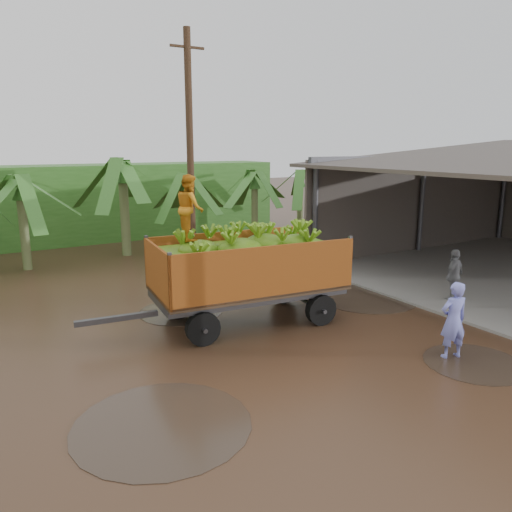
{
  "coord_description": "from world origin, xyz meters",
  "views": [
    {
      "loc": [
        -5.97,
        -8.73,
        4.55
      ],
      "look_at": [
        0.83,
        2.5,
        1.6
      ],
      "focal_mm": 35.0,
      "sensor_mm": 36.0,
      "label": 1
    }
  ],
  "objects": [
    {
      "name": "ground",
      "position": [
        0.0,
        0.0,
        0.0
      ],
      "size": [
        100.0,
        100.0,
        0.0
      ],
      "primitive_type": "plane",
      "color": "black",
      "rests_on": "ground"
    },
    {
      "name": "hedge_north",
      "position": [
        -2.0,
        16.0,
        1.8
      ],
      "size": [
        22.0,
        3.0,
        3.6
      ],
      "primitive_type": "cube",
      "color": "#2D661E",
      "rests_on": "ground"
    },
    {
      "name": "banana_trailer",
      "position": [
        0.26,
        2.01,
        1.46
      ],
      "size": [
        6.78,
        2.85,
        3.85
      ],
      "rotation": [
        0.0,
        0.0,
        -0.11
      ],
      "color": "#CC661D",
      "rests_on": "ground"
    },
    {
      "name": "man_blue",
      "position": [
        2.92,
        -2.25,
        0.86
      ],
      "size": [
        0.71,
        0.56,
        1.71
      ],
      "primitive_type": "imported",
      "rotation": [
        0.0,
        0.0,
        2.87
      ],
      "color": "#7E84E6",
      "rests_on": "ground"
    },
    {
      "name": "man_grey",
      "position": [
        6.33,
        0.36,
        0.79
      ],
      "size": [
        0.99,
        0.59,
        1.58
      ],
      "primitive_type": "imported",
      "rotation": [
        0.0,
        0.0,
        3.37
      ],
      "color": "slate",
      "rests_on": "ground"
    },
    {
      "name": "utility_pole",
      "position": [
        1.12,
        7.32,
        4.2
      ],
      "size": [
        1.2,
        0.24,
        8.28
      ],
      "color": "#47301E",
      "rests_on": "ground"
    }
  ]
}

